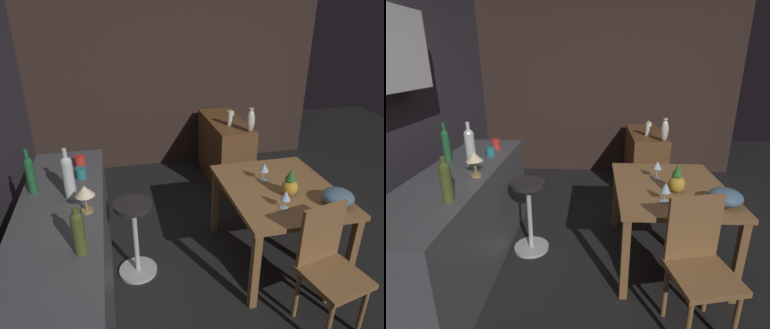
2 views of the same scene
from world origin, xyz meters
TOP-DOWN VIEW (x-y plane):
  - ground_plane at (0.00, 0.00)m, footprint 9.00×9.00m
  - wall_side_right at (2.55, 0.30)m, footprint 0.10×4.40m
  - dining_table at (0.15, -0.36)m, footprint 1.15×0.94m
  - kitchen_counter at (-0.05, 1.42)m, footprint 2.10×0.60m
  - sideboard_cabinet at (1.82, -0.42)m, footprint 1.10×0.44m
  - chair_near_window at (-0.60, -0.40)m, footprint 0.47×0.47m
  - bar_stool at (0.23, 0.90)m, footprint 0.34×0.34m
  - wine_glass_left at (-0.16, -0.25)m, footprint 0.08×0.08m
  - wine_glass_right at (0.31, -0.28)m, footprint 0.08×0.08m
  - pineapple_centerpiece at (0.02, -0.38)m, footprint 0.13×0.13m
  - fruit_bowl at (-0.20, -0.69)m, footprint 0.25×0.25m
  - wine_bottle_clear at (0.10, 1.34)m, footprint 0.08×0.08m
  - wine_bottle_olive at (-0.56, 1.24)m, footprint 0.07×0.07m
  - wine_bottle_green at (0.25, 1.63)m, footprint 0.07×0.07m
  - cup_red at (0.65, 1.30)m, footprint 0.12×0.09m
  - cup_teal at (0.42, 1.29)m, footprint 0.12×0.08m
  - counter_lamp at (-0.12, 1.22)m, footprint 0.13×0.13m
  - pillar_candle_tall at (1.62, -0.41)m, footprint 0.08×0.08m
  - vase_ceramic_ivory at (1.34, -0.55)m, footprint 0.10×0.10m

SIDE VIEW (x-z plane):
  - ground_plane at x=0.00m, z-range 0.00..0.00m
  - bar_stool at x=0.23m, z-range 0.02..0.74m
  - sideboard_cabinet at x=1.82m, z-range 0.00..0.82m
  - kitchen_counter at x=-0.05m, z-range 0.00..0.90m
  - chair_near_window at x=-0.60m, z-range 0.04..0.98m
  - dining_table at x=0.15m, z-range 0.28..1.02m
  - fruit_bowl at x=-0.20m, z-range 0.74..0.87m
  - pineapple_centerpiece at x=0.02m, z-range 0.72..0.96m
  - wine_glass_left at x=-0.16m, z-range 0.77..0.93m
  - wine_glass_right at x=0.31m, z-range 0.78..0.95m
  - pillar_candle_tall at x=1.62m, z-range 0.81..1.01m
  - cup_teal at x=0.42m, z-range 0.90..0.99m
  - cup_red at x=0.65m, z-range 0.90..1.00m
  - vase_ceramic_ivory at x=1.34m, z-range 0.81..1.10m
  - wine_bottle_olive at x=-0.56m, z-range 0.90..1.20m
  - counter_lamp at x=-0.12m, z-range 0.95..1.15m
  - wine_bottle_green at x=0.25m, z-range 0.88..1.23m
  - wine_bottle_clear at x=0.10m, z-range 0.89..1.27m
  - wall_side_right at x=2.55m, z-range 0.00..2.60m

